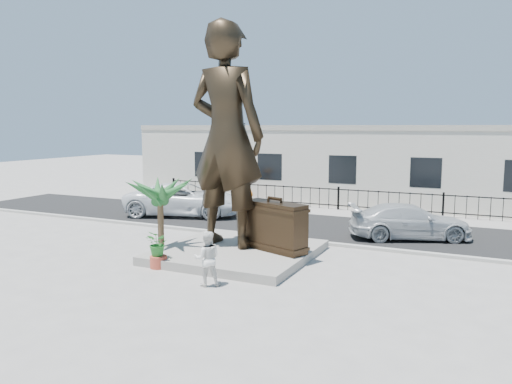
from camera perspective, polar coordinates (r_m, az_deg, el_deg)
ground at (r=16.59m, az=-2.97°, el=-8.73°), size 100.00×100.00×0.00m
street at (r=23.74m, az=6.19°, el=-3.77°), size 40.00×7.00×0.01m
curb at (r=20.53m, az=2.98°, el=-5.38°), size 40.00×0.25×0.12m
far_sidewalk at (r=27.50m, az=8.91°, el=-2.25°), size 40.00×2.50×0.02m
plinth at (r=18.06m, az=-2.13°, el=-6.88°), size 5.20×5.20×0.30m
fence at (r=28.16m, az=9.39°, el=-0.82°), size 22.00×0.10×1.20m
building at (r=32.03m, az=11.51°, el=3.01°), size 28.00×7.00×4.40m
statue at (r=18.03m, az=-3.39°, el=6.43°), size 3.06×2.14×8.00m
suitcase at (r=17.52m, az=2.15°, el=-3.95°), size 2.55×1.57×1.71m
tourist at (r=14.73m, az=-5.60°, el=-7.58°), size 0.99×0.93×1.63m
car_white at (r=26.30m, az=-8.22°, el=-0.82°), size 6.63×4.47×1.69m
car_silver at (r=21.63m, az=17.16°, el=-3.24°), size 5.31×3.78×1.43m
worker at (r=28.99m, az=-1.49°, el=0.31°), size 1.30×0.78×1.96m
palm_tree at (r=18.68m, az=-10.75°, el=-7.00°), size 1.80×1.80×3.20m
planter at (r=16.91m, az=-11.08°, el=-7.84°), size 0.56×0.56×0.40m
shrub at (r=16.76m, az=-11.13°, el=-5.79°), size 0.94×0.88×0.85m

